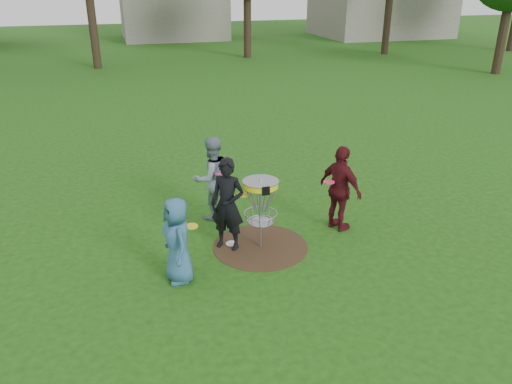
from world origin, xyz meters
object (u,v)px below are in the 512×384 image
object	(u,v)px
player_grey	(212,178)
player_black	(228,205)
player_maroon	(340,189)
disc_golf_basket	(261,197)
player_blue	(177,240)

from	to	relation	value
player_grey	player_black	bearing A→B (deg)	74.46
player_black	player_maroon	xyz separation A→B (m)	(2.30, 0.12, -0.01)
player_black	disc_golf_basket	xyz separation A→B (m)	(0.58, -0.15, 0.14)
player_maroon	disc_golf_basket	world-z (taller)	player_maroon
player_grey	disc_golf_basket	distance (m)	1.61
player_blue	player_black	xyz separation A→B (m)	(1.04, 0.84, 0.14)
player_blue	player_maroon	world-z (taller)	player_maroon
player_blue	player_black	world-z (taller)	player_black
player_maroon	player_blue	bearing A→B (deg)	83.13
player_maroon	disc_golf_basket	distance (m)	1.74
player_grey	player_maroon	bearing A→B (deg)	135.99
player_grey	player_maroon	distance (m)	2.62
player_blue	disc_golf_basket	distance (m)	1.78
player_black	disc_golf_basket	world-z (taller)	player_black
player_black	disc_golf_basket	distance (m)	0.62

